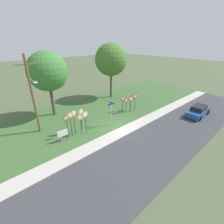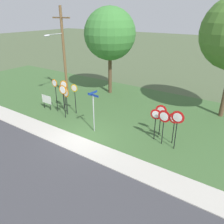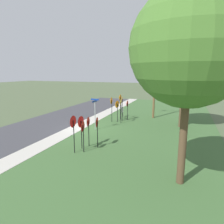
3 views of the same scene
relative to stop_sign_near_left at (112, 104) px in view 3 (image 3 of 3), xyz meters
name	(u,v)px [view 3 (image 3 of 3)]	position (x,y,z in m)	size (l,w,h in m)	color
ground_plane	(84,129)	(3.26, -1.58, -2.00)	(160.00, 160.00, 0.00)	#4C5B3D
road_asphalt	(44,124)	(3.26, -6.38, -1.99)	(44.00, 6.40, 0.01)	#3D3D42
sidewalk_strip	(77,128)	(3.26, -2.38, -1.97)	(44.00, 1.60, 0.06)	#BCB7AD
grass_median	(146,135)	(3.26, 4.42, -1.98)	(44.00, 12.00, 0.04)	#3D6033
stop_sign_near_left	(112,104)	(0.00, 0.00, 0.00)	(0.71, 0.11, 2.69)	black
stop_sign_near_right	(127,106)	(-1.50, 1.32, -0.40)	(0.63, 0.10, 2.18)	black
stop_sign_far_left	(117,106)	(-0.30, 0.53, -0.27)	(0.79, 0.15, 2.32)	black
stop_sign_far_center	(122,103)	(-0.83, 0.91, 0.00)	(0.66, 0.16, 2.72)	black
stop_sign_far_right	(121,106)	(0.14, 1.08, -0.15)	(0.62, 0.12, 2.53)	black
stop_sign_center_tall	(120,102)	(-1.44, 0.51, 0.06)	(0.64, 0.10, 2.82)	black
yield_sign_near_left	(97,125)	(7.29, 1.63, -0.31)	(0.73, 0.18, 2.23)	black
yield_sign_near_right	(81,125)	(7.89, 0.67, -0.20)	(0.80, 0.11, 2.35)	black
yield_sign_far_left	(83,129)	(8.41, 1.10, -0.35)	(0.73, 0.14, 2.17)	black
yield_sign_far_right	(88,125)	(7.25, 0.91, -0.35)	(0.69, 0.13, 2.18)	black
yield_sign_center	(73,125)	(8.74, 0.58, -0.04)	(0.79, 0.10, 2.55)	black
street_name_post	(95,111)	(3.28, -0.41, -0.20)	(0.96, 0.82, 2.94)	#9EA0A8
utility_pole	(153,80)	(-3.62, 3.75, 2.51)	(2.10, 2.20, 8.26)	brown
notice_board	(122,110)	(-2.52, 0.36, -1.12)	(1.10, 0.05, 1.25)	black
oak_tree_left	(184,67)	(-0.57, 7.05, 3.86)	(4.90, 4.90, 8.28)	brown
oak_tree_right	(190,48)	(10.16, 7.41, 4.41)	(5.27, 5.27, 9.01)	brown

